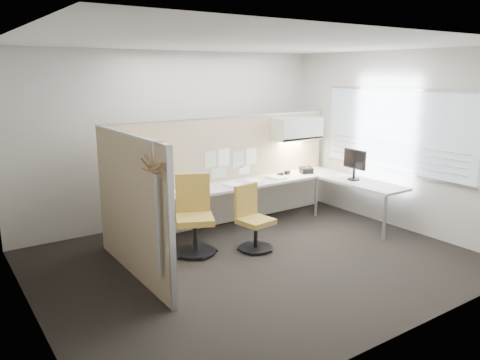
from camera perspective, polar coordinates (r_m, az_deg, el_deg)
floor at (r=6.36m, az=1.90°, el=-9.81°), size 5.50×4.50×0.01m
ceiling at (r=5.87m, az=2.12°, el=16.38°), size 5.50×4.50×0.01m
wall_back at (r=7.86m, az=-7.79°, el=5.15°), size 5.50×0.02×2.80m
wall_front at (r=4.39m, az=19.66°, el=-1.73°), size 5.50×0.02×2.80m
wall_left at (r=4.89m, az=-24.95°, el=-0.74°), size 0.02×4.50×2.80m
wall_right at (r=7.88m, az=18.39°, el=4.62°), size 0.02×4.50×2.80m
window_pane at (r=7.84m, az=18.36°, el=5.70°), size 0.01×2.80×1.30m
partition_back at (r=7.66m, az=-1.80°, el=1.06°), size 4.10×0.06×1.75m
partition_left at (r=5.80m, az=-13.10°, el=-3.19°), size 0.06×2.20×1.75m
desk at (r=7.55m, az=2.59°, el=-1.24°), size 4.00×2.07×0.73m
overhead_bin at (r=8.19m, az=7.01°, el=6.26°), size 0.90×0.36×0.38m
task_light_strip at (r=8.22m, az=6.97°, el=4.81°), size 0.60×0.06×0.02m
pinned_papers at (r=7.64m, az=-1.16°, el=2.25°), size 1.01×0.00×0.47m
poster at (r=6.82m, az=-13.11°, el=3.90°), size 0.28×0.00×0.35m
chair_left at (r=6.50m, az=-5.61°, el=-4.57°), size 0.66×0.68×1.07m
chair_right at (r=6.62m, az=1.53°, el=-4.91°), size 0.48×0.50×0.91m
monitor at (r=7.86m, az=13.78°, el=2.08°), size 0.20×0.48×0.50m
phone at (r=8.27m, az=8.07°, el=1.18°), size 0.26×0.25×0.12m
stapler at (r=8.02m, az=4.92°, el=0.69°), size 0.14×0.06×0.05m
tape_dispenser at (r=8.15m, az=5.79°, el=0.91°), size 0.11×0.08×0.06m
coat_hook at (r=4.84m, az=-10.49°, el=0.23°), size 0.18×0.49×1.44m
paper_stack_0 at (r=6.72m, az=-10.93°, el=-2.03°), size 0.27×0.33×0.03m
paper_stack_1 at (r=6.94m, az=-7.30°, el=-1.43°), size 0.25×0.32×0.02m
paper_stack_2 at (r=7.25m, az=-0.77°, el=-0.64°), size 0.28×0.34×0.04m
paper_stack_3 at (r=7.60m, az=1.66°, el=-0.09°), size 0.29×0.34×0.02m
paper_stack_4 at (r=7.83m, az=4.38°, el=0.32°), size 0.28×0.34×0.03m
paper_stack_5 at (r=8.13m, az=12.69°, el=0.49°), size 0.25×0.31×0.02m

